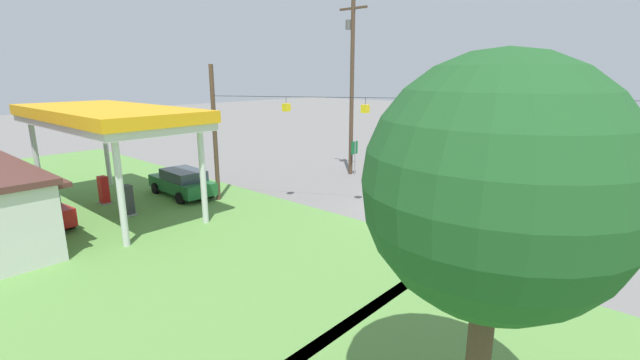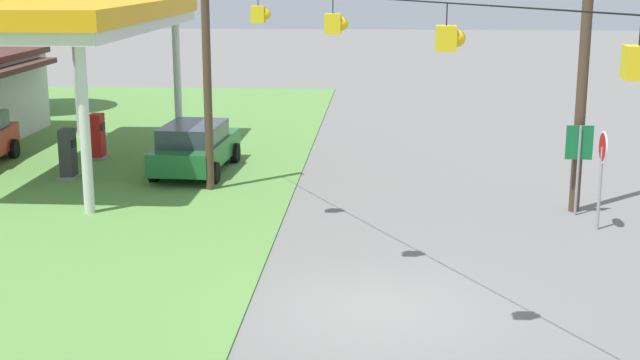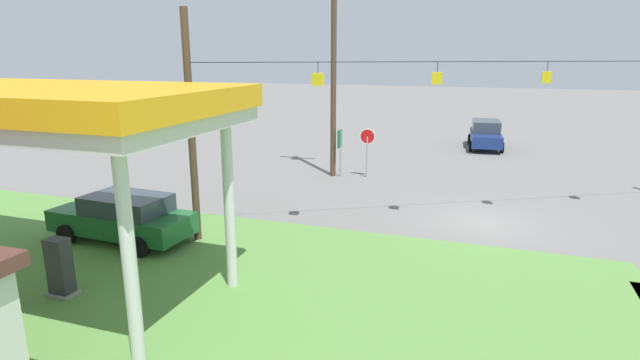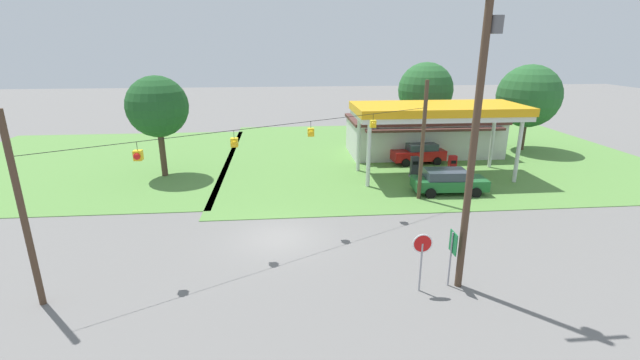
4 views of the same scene
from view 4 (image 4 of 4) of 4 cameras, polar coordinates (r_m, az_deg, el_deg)
The scene contains 16 objects.
ground_plane at distance 22.30m, azimuth -5.62°, elevation -7.71°, with size 160.00×160.00×0.00m, color slate.
grass_verge_station_corner at distance 40.13m, azimuth 14.21°, elevation 3.49°, with size 36.00×28.00×0.04m, color #5B8E42.
grass_verge_opposite_corner at distance 40.79m, azimuth -28.68°, elevation 2.04°, with size 24.00×24.00×0.04m, color #5B8E42.
gas_station_canopy at distance 32.17m, azimuth 15.45°, elevation 8.77°, with size 12.10×5.25×5.38m.
gas_station_store at distance 39.54m, azimuth 13.51°, elevation 5.78°, with size 13.23×6.52×3.29m.
fuel_pump_near at distance 32.56m, azimuth 12.46°, elevation 1.66°, with size 0.71×0.56×1.58m.
fuel_pump_far at distance 33.55m, azimuth 17.21°, elevation 1.75°, with size 0.71×0.56×1.58m.
car_at_pumps_front at distance 29.55m, azimuth 16.72°, elevation -0.13°, with size 4.89×2.29×1.62m.
car_at_pumps_rear at distance 36.42m, azimuth 12.95°, elevation 3.57°, with size 4.54×2.42×1.71m.
stop_sign_roadside at distance 17.48m, azimuth 13.45°, elevation -9.08°, with size 0.80×0.08×2.50m.
route_sign at distance 18.21m, azimuth 17.23°, elevation -8.64°, with size 0.10×0.70×2.40m.
utility_pole_main at distance 16.81m, azimuth 20.15°, elevation 6.65°, with size 2.20×0.44×11.98m.
signal_span_gantry at distance 20.85m, azimuth -5.96°, elevation 2.54°, with size 18.25×10.24×7.50m.
tree_behind_station at distance 44.47m, azimuth 13.89°, elevation 11.56°, with size 5.37×5.37×7.83m.
tree_west_verge at distance 33.30m, azimuth -20.87°, elevation 9.09°, with size 4.40×4.40×7.41m.
tree_far_back at distance 43.62m, azimuth 26.06°, elevation 10.01°, with size 5.60×5.60×7.80m.
Camera 4 is at (0.32, -20.14, 9.58)m, focal length 24.00 mm.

